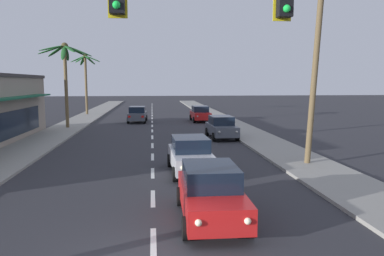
{
  "coord_description": "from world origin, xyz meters",
  "views": [
    {
      "loc": [
        0.01,
        -8.22,
        4.2
      ],
      "look_at": [
        1.76,
        8.0,
        2.2
      ],
      "focal_mm": 34.79,
      "sensor_mm": 36.0,
      "label": 1
    }
  ],
  "objects_px": {
    "sedan_parked_mid_kerb": "(200,114)",
    "palm_left_farthest": "(86,70)",
    "traffic_signal_mast": "(292,31)",
    "sedan_oncoming_far": "(137,114)",
    "palm_left_third": "(65,62)",
    "palm_right_second": "(319,14)",
    "sedan_lead_at_stop_bar": "(211,192)",
    "sedan_parked_nearest_kerb": "(221,127)",
    "sedan_third_in_queue": "(191,155)"
  },
  "relations": [
    {
      "from": "sedan_parked_nearest_kerb",
      "to": "palm_right_second",
      "type": "xyz_separation_m",
      "value": [
        2.95,
        -9.68,
        6.64
      ]
    },
    {
      "from": "traffic_signal_mast",
      "to": "sedan_oncoming_far",
      "type": "relative_size",
      "value": 2.49
    },
    {
      "from": "palm_right_second",
      "to": "sedan_third_in_queue",
      "type": "bearing_deg",
      "value": -171.89
    },
    {
      "from": "traffic_signal_mast",
      "to": "sedan_lead_at_stop_bar",
      "type": "distance_m",
      "value": 5.41
    },
    {
      "from": "sedan_oncoming_far",
      "to": "sedan_parked_mid_kerb",
      "type": "relative_size",
      "value": 1.0
    },
    {
      "from": "sedan_lead_at_stop_bar",
      "to": "sedan_third_in_queue",
      "type": "distance_m",
      "value": 5.99
    },
    {
      "from": "palm_left_third",
      "to": "palm_right_second",
      "type": "height_order",
      "value": "palm_right_second"
    },
    {
      "from": "sedan_oncoming_far",
      "to": "palm_left_farthest",
      "type": "bearing_deg",
      "value": 126.34
    },
    {
      "from": "sedan_oncoming_far",
      "to": "palm_left_farthest",
      "type": "xyz_separation_m",
      "value": [
        -6.81,
        9.26,
        4.89
      ]
    },
    {
      "from": "sedan_parked_nearest_kerb",
      "to": "palm_left_farthest",
      "type": "distance_m",
      "value": 25.91
    },
    {
      "from": "traffic_signal_mast",
      "to": "sedan_parked_nearest_kerb",
      "type": "bearing_deg",
      "value": 83.93
    },
    {
      "from": "sedan_parked_nearest_kerb",
      "to": "sedan_parked_mid_kerb",
      "type": "bearing_deg",
      "value": 90.07
    },
    {
      "from": "palm_left_third",
      "to": "palm_left_farthest",
      "type": "distance_m",
      "value": 14.39
    },
    {
      "from": "sedan_third_in_queue",
      "to": "palm_right_second",
      "type": "bearing_deg",
      "value": 8.11
    },
    {
      "from": "traffic_signal_mast",
      "to": "sedan_parked_nearest_kerb",
      "type": "xyz_separation_m",
      "value": [
        2.05,
        19.23,
        -4.5
      ]
    },
    {
      "from": "palm_left_third",
      "to": "palm_left_farthest",
      "type": "relative_size",
      "value": 0.99
    },
    {
      "from": "sedan_lead_at_stop_bar",
      "to": "sedan_parked_mid_kerb",
      "type": "distance_m",
      "value": 29.07
    },
    {
      "from": "sedan_oncoming_far",
      "to": "palm_left_farthest",
      "type": "relative_size",
      "value": 0.57
    },
    {
      "from": "sedan_lead_at_stop_bar",
      "to": "palm_right_second",
      "type": "distance_m",
      "value": 11.52
    },
    {
      "from": "sedan_parked_nearest_kerb",
      "to": "palm_right_second",
      "type": "distance_m",
      "value": 12.1
    },
    {
      "from": "traffic_signal_mast",
      "to": "sedan_oncoming_far",
      "type": "bearing_deg",
      "value": 98.52
    },
    {
      "from": "sedan_parked_nearest_kerb",
      "to": "traffic_signal_mast",
      "type": "bearing_deg",
      "value": -96.07
    },
    {
      "from": "sedan_parked_mid_kerb",
      "to": "palm_right_second",
      "type": "distance_m",
      "value": 23.14
    },
    {
      "from": "palm_right_second",
      "to": "traffic_signal_mast",
      "type": "bearing_deg",
      "value": -117.6
    },
    {
      "from": "sedan_oncoming_far",
      "to": "sedan_parked_nearest_kerb",
      "type": "xyz_separation_m",
      "value": [
        6.76,
        -12.26,
        0.0
      ]
    },
    {
      "from": "traffic_signal_mast",
      "to": "sedan_parked_nearest_kerb",
      "type": "relative_size",
      "value": 2.5
    },
    {
      "from": "traffic_signal_mast",
      "to": "palm_right_second",
      "type": "height_order",
      "value": "palm_right_second"
    },
    {
      "from": "traffic_signal_mast",
      "to": "sedan_oncoming_far",
      "type": "xyz_separation_m",
      "value": [
        -4.72,
        31.49,
        -4.5
      ]
    },
    {
      "from": "sedan_third_in_queue",
      "to": "palm_left_farthest",
      "type": "bearing_deg",
      "value": 107.5
    },
    {
      "from": "sedan_lead_at_stop_bar",
      "to": "sedan_parked_mid_kerb",
      "type": "xyz_separation_m",
      "value": [
        3.43,
        28.87,
        0.0
      ]
    },
    {
      "from": "palm_left_third",
      "to": "palm_right_second",
      "type": "relative_size",
      "value": 0.75
    },
    {
      "from": "palm_left_third",
      "to": "palm_right_second",
      "type": "xyz_separation_m",
      "value": [
        15.86,
        -16.83,
        1.5
      ]
    },
    {
      "from": "traffic_signal_mast",
      "to": "sedan_lead_at_stop_bar",
      "type": "relative_size",
      "value": 2.5
    },
    {
      "from": "sedan_parked_nearest_kerb",
      "to": "palm_left_farthest",
      "type": "relative_size",
      "value": 0.57
    },
    {
      "from": "sedan_parked_mid_kerb",
      "to": "palm_left_farthest",
      "type": "xyz_separation_m",
      "value": [
        -13.56,
        9.23,
        4.89
      ]
    },
    {
      "from": "sedan_oncoming_far",
      "to": "sedan_lead_at_stop_bar",
      "type": "bearing_deg",
      "value": -83.45
    },
    {
      "from": "sedan_parked_nearest_kerb",
      "to": "palm_right_second",
      "type": "relative_size",
      "value": 0.44
    },
    {
      "from": "sedan_lead_at_stop_bar",
      "to": "palm_left_farthest",
      "type": "distance_m",
      "value": 39.72
    },
    {
      "from": "sedan_parked_nearest_kerb",
      "to": "sedan_parked_mid_kerb",
      "type": "xyz_separation_m",
      "value": [
        -0.02,
        12.29,
        0.0
      ]
    },
    {
      "from": "sedan_lead_at_stop_bar",
      "to": "sedan_third_in_queue",
      "type": "xyz_separation_m",
      "value": [
        -0.0,
        5.99,
        0.0
      ]
    },
    {
      "from": "sedan_parked_nearest_kerb",
      "to": "sedan_parked_mid_kerb",
      "type": "height_order",
      "value": "same"
    },
    {
      "from": "sedan_third_in_queue",
      "to": "sedan_parked_mid_kerb",
      "type": "xyz_separation_m",
      "value": [
        3.44,
        22.88,
        0.0
      ]
    },
    {
      "from": "traffic_signal_mast",
      "to": "palm_left_farthest",
      "type": "xyz_separation_m",
      "value": [
        -11.53,
        40.75,
        0.39
      ]
    },
    {
      "from": "sedan_third_in_queue",
      "to": "sedan_parked_nearest_kerb",
      "type": "distance_m",
      "value": 11.14
    },
    {
      "from": "sedan_third_in_queue",
      "to": "sedan_parked_nearest_kerb",
      "type": "xyz_separation_m",
      "value": [
        3.45,
        10.59,
        0.0
      ]
    },
    {
      "from": "sedan_parked_nearest_kerb",
      "to": "palm_left_third",
      "type": "relative_size",
      "value": 0.58
    },
    {
      "from": "palm_left_third",
      "to": "palm_left_farthest",
      "type": "xyz_separation_m",
      "value": [
        -0.66,
        14.37,
        -0.25
      ]
    },
    {
      "from": "sedan_lead_at_stop_bar",
      "to": "sedan_third_in_queue",
      "type": "relative_size",
      "value": 1.0
    },
    {
      "from": "palm_left_third",
      "to": "palm_right_second",
      "type": "distance_m",
      "value": 23.17
    },
    {
      "from": "sedan_oncoming_far",
      "to": "sedan_parked_mid_kerb",
      "type": "height_order",
      "value": "same"
    }
  ]
}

